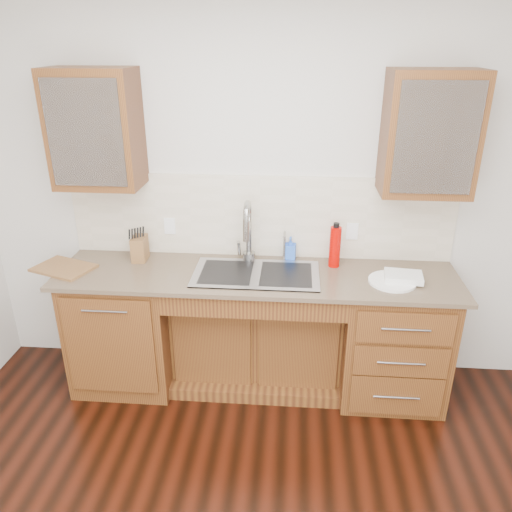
# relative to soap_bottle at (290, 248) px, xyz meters

# --- Properties ---
(wall_back) EXTENTS (4.00, 0.10, 2.70)m
(wall_back) POSITION_rel_soap_bottle_xyz_m (-0.22, 0.11, 0.36)
(wall_back) COLOR silver
(wall_back) RESTS_ON ground
(base_cabinet_left) EXTENTS (0.70, 0.62, 0.88)m
(base_cabinet_left) POSITION_rel_soap_bottle_xyz_m (-1.17, -0.25, -0.55)
(base_cabinet_left) COLOR #593014
(base_cabinet_left) RESTS_ON ground
(base_cabinet_center) EXTENTS (1.20, 0.44, 0.70)m
(base_cabinet_center) POSITION_rel_soap_bottle_xyz_m (-0.22, -0.16, -0.64)
(base_cabinet_center) COLOR #593014
(base_cabinet_center) RESTS_ON ground
(base_cabinet_right) EXTENTS (0.70, 0.62, 0.88)m
(base_cabinet_right) POSITION_rel_soap_bottle_xyz_m (0.73, -0.25, -0.55)
(base_cabinet_right) COLOR #593014
(base_cabinet_right) RESTS_ON ground
(countertop) EXTENTS (2.70, 0.65, 0.03)m
(countertop) POSITION_rel_soap_bottle_xyz_m (-0.22, -0.26, -0.10)
(countertop) COLOR #84705B
(countertop) RESTS_ON base_cabinet_left
(backsplash) EXTENTS (2.70, 0.02, 0.59)m
(backsplash) POSITION_rel_soap_bottle_xyz_m (-0.22, 0.05, 0.21)
(backsplash) COLOR beige
(backsplash) RESTS_ON wall_back
(sink) EXTENTS (0.84, 0.46, 0.19)m
(sink) POSITION_rel_soap_bottle_xyz_m (-0.22, -0.28, -0.17)
(sink) COLOR #9E9EA5
(sink) RESTS_ON countertop
(faucet) EXTENTS (0.04, 0.04, 0.40)m
(faucet) POSITION_rel_soap_bottle_xyz_m (-0.29, -0.05, 0.12)
(faucet) COLOR #999993
(faucet) RESTS_ON countertop
(filter_tap) EXTENTS (0.02, 0.02, 0.24)m
(filter_tap) POSITION_rel_soap_bottle_xyz_m (-0.04, -0.04, 0.04)
(filter_tap) COLOR #999993
(filter_tap) RESTS_ON countertop
(upper_cabinet_left) EXTENTS (0.55, 0.34, 0.75)m
(upper_cabinet_left) POSITION_rel_soap_bottle_xyz_m (-1.27, -0.11, 0.83)
(upper_cabinet_left) COLOR #593014
(upper_cabinet_left) RESTS_ON wall_back
(upper_cabinet_right) EXTENTS (0.55, 0.34, 0.75)m
(upper_cabinet_right) POSITION_rel_soap_bottle_xyz_m (0.83, -0.11, 0.83)
(upper_cabinet_right) COLOR #593014
(upper_cabinet_right) RESTS_ON wall_back
(outlet_left) EXTENTS (0.08, 0.01, 0.12)m
(outlet_left) POSITION_rel_soap_bottle_xyz_m (-0.87, 0.04, 0.13)
(outlet_left) COLOR white
(outlet_left) RESTS_ON backsplash
(outlet_right) EXTENTS (0.08, 0.01, 0.12)m
(outlet_right) POSITION_rel_soap_bottle_xyz_m (0.43, 0.04, 0.13)
(outlet_right) COLOR white
(outlet_right) RESTS_ON backsplash
(soap_bottle) EXTENTS (0.08, 0.08, 0.17)m
(soap_bottle) POSITION_rel_soap_bottle_xyz_m (0.00, 0.00, 0.00)
(soap_bottle) COLOR blue
(soap_bottle) RESTS_ON countertop
(water_bottle) EXTENTS (0.09, 0.09, 0.29)m
(water_bottle) POSITION_rel_soap_bottle_xyz_m (0.30, -0.09, 0.06)
(water_bottle) COLOR #B90400
(water_bottle) RESTS_ON countertop
(plate) EXTENTS (0.39, 0.39, 0.02)m
(plate) POSITION_rel_soap_bottle_xyz_m (0.67, -0.32, -0.07)
(plate) COLOR white
(plate) RESTS_ON countertop
(dish_towel) EXTENTS (0.26, 0.20, 0.04)m
(dish_towel) POSITION_rel_soap_bottle_xyz_m (0.74, -0.30, -0.05)
(dish_towel) COLOR white
(dish_towel) RESTS_ON plate
(knife_block) EXTENTS (0.10, 0.16, 0.17)m
(knife_block) POSITION_rel_soap_bottle_xyz_m (-1.06, -0.10, 0.00)
(knife_block) COLOR #9D6649
(knife_block) RESTS_ON countertop
(cutting_board) EXTENTS (0.45, 0.39, 0.02)m
(cutting_board) POSITION_rel_soap_bottle_xyz_m (-1.54, -0.30, -0.07)
(cutting_board) COLOR olive
(cutting_board) RESTS_ON countertop
(cup_left_a) EXTENTS (0.13, 0.13, 0.10)m
(cup_left_a) POSITION_rel_soap_bottle_xyz_m (-1.36, -0.11, 0.78)
(cup_left_a) COLOR white
(cup_left_a) RESTS_ON upper_cabinet_left
(cup_left_b) EXTENTS (0.11, 0.11, 0.09)m
(cup_left_b) POSITION_rel_soap_bottle_xyz_m (-1.23, -0.11, 0.78)
(cup_left_b) COLOR white
(cup_left_b) RESTS_ON upper_cabinet_left
(cup_right_a) EXTENTS (0.13, 0.13, 0.09)m
(cup_right_a) POSITION_rel_soap_bottle_xyz_m (0.75, -0.11, 0.78)
(cup_right_a) COLOR white
(cup_right_a) RESTS_ON upper_cabinet_right
(cup_right_b) EXTENTS (0.14, 0.14, 0.10)m
(cup_right_b) POSITION_rel_soap_bottle_xyz_m (0.91, -0.11, 0.78)
(cup_right_b) COLOR white
(cup_right_b) RESTS_ON upper_cabinet_right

